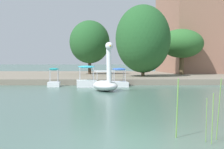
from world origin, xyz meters
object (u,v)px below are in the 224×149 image
object	(u,v)px
tree_willow_near_path	(143,39)
tree_broadleaf_right	(182,44)
pedal_boat_blue	(119,81)
pedal_boat_cyan	(87,81)
tree_sapling_by_fence	(90,42)
swan_boat	(105,82)
pedal_boat_teal	(54,81)

from	to	relation	value
tree_willow_near_path	tree_broadleaf_right	size ratio (longest dim) A/B	1.22
pedal_boat_blue	pedal_boat_cyan	distance (m)	2.60
tree_broadleaf_right	tree_sapling_by_fence	world-z (taller)	tree_sapling_by_fence
tree_sapling_by_fence	pedal_boat_cyan	bearing A→B (deg)	-87.77
swan_boat	pedal_boat_blue	bearing A→B (deg)	77.55
pedal_boat_teal	tree_broadleaf_right	bearing A→B (deg)	44.94
pedal_boat_cyan	pedal_boat_teal	world-z (taller)	pedal_boat_cyan
swan_boat	pedal_boat_cyan	xyz separation A→B (m)	(-1.55, 4.44, -0.14)
pedal_boat_teal	tree_willow_near_path	size ratio (longest dim) A/B	0.26
tree_broadleaf_right	tree_willow_near_path	bearing A→B (deg)	-134.09
pedal_boat_blue	pedal_boat_cyan	bearing A→B (deg)	-174.24
pedal_boat_blue	pedal_boat_cyan	size ratio (longest dim) A/B	0.93
pedal_boat_teal	pedal_boat_cyan	bearing A→B (deg)	-3.96
pedal_boat_cyan	tree_sapling_by_fence	bearing A→B (deg)	92.23
pedal_boat_blue	tree_sapling_by_fence	bearing A→B (deg)	102.45
swan_boat	tree_sapling_by_fence	size ratio (longest dim) A/B	0.50
pedal_boat_cyan	pedal_boat_teal	bearing A→B (deg)	176.04
tree_sapling_by_fence	pedal_boat_blue	bearing A→B (deg)	-77.55
tree_broadleaf_right	tree_sapling_by_fence	bearing A→B (deg)	171.18
pedal_boat_teal	tree_willow_near_path	bearing A→B (deg)	44.30
pedal_boat_cyan	tree_broadleaf_right	size ratio (longest dim) A/B	0.43
pedal_boat_blue	tree_broadleaf_right	bearing A→B (deg)	59.16
tree_willow_near_path	tree_sapling_by_fence	bearing A→B (deg)	130.44
pedal_boat_cyan	pedal_boat_blue	bearing A→B (deg)	5.76
tree_willow_near_path	tree_broadleaf_right	distance (m)	7.08
pedal_boat_cyan	tree_sapling_by_fence	size ratio (longest dim) A/B	0.40
swan_boat	pedal_boat_teal	world-z (taller)	swan_boat
swan_boat	tree_broadleaf_right	distance (m)	19.61
pedal_boat_blue	pedal_boat_cyan	world-z (taller)	pedal_boat_cyan
swan_boat	tree_willow_near_path	bearing A→B (deg)	73.43
swan_boat	pedal_boat_cyan	bearing A→B (deg)	109.22
pedal_boat_cyan	pedal_boat_teal	distance (m)	2.61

